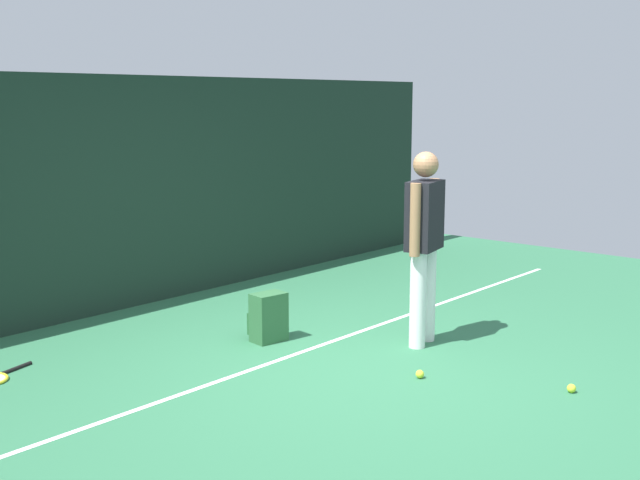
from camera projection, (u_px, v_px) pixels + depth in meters
The scene contains 7 objects.
ground_plane at pixel (357, 367), 6.51m from camera, with size 12.00×12.00×0.00m, color #2D6B47.
back_fence at pixel (129, 193), 8.24m from camera, with size 10.00×0.10×2.38m, color #192D23.
court_line at pixel (303, 352), 6.89m from camera, with size 9.00×0.05×0.00m, color white.
tennis_player at pixel (424, 236), 6.96m from camera, with size 0.52×0.30×1.70m.
backpack at pixel (268, 318), 7.18m from camera, with size 0.32×0.31×0.44m.
tennis_ball_near_player at pixel (571, 388), 5.94m from camera, with size 0.07×0.07×0.07m, color #CCE033.
tennis_ball_by_fence at pixel (420, 374), 6.24m from camera, with size 0.07×0.07×0.07m, color #CCE033.
Camera 1 is at (-4.90, -3.86, 2.15)m, focal length 45.11 mm.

